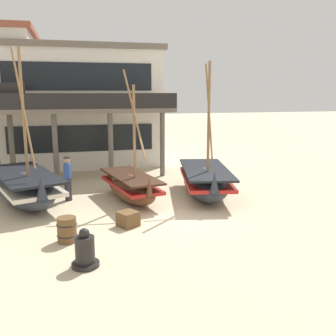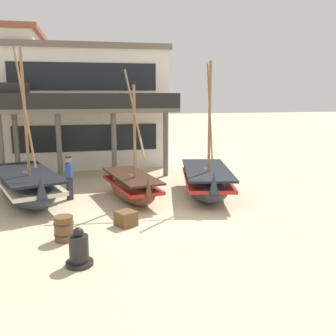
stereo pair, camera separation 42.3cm
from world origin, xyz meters
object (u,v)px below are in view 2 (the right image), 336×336
at_px(fishing_boat_centre_large, 27,186).
at_px(wooden_barrel, 64,228).
at_px(cargo_crate, 126,218).
at_px(fisherman_by_hull, 69,178).
at_px(capstan_winch, 79,250).
at_px(harbor_building_main, 85,106).
at_px(fishing_boat_far_right, 132,186).
at_px(fishing_boat_near_left, 207,181).

distance_m(fishing_boat_centre_large, wooden_barrel, 4.32).
height_order(fishing_boat_centre_large, cargo_crate, fishing_boat_centre_large).
xyz_separation_m(fishing_boat_centre_large, fisherman_by_hull, (1.51, 0.17, 0.18)).
relative_size(capstan_winch, harbor_building_main, 0.10).
relative_size(fishing_boat_centre_large, capstan_winch, 5.94).
height_order(capstan_winch, cargo_crate, capstan_winch).
bearing_deg(harbor_building_main, fishing_boat_far_right, -80.23).
xyz_separation_m(fishing_boat_centre_large, cargo_crate, (3.29, -3.21, -0.43)).
xyz_separation_m(fishing_boat_far_right, fisherman_by_hull, (-2.30, 0.65, 0.27)).
xyz_separation_m(fishing_boat_centre_large, capstan_winch, (1.92, -5.70, -0.29)).
bearing_deg(fishing_boat_far_right, wooden_barrel, -123.11).
relative_size(fisherman_by_hull, cargo_crate, 3.07).
distance_m(fisherman_by_hull, wooden_barrel, 4.24).
height_order(fisherman_by_hull, wooden_barrel, fisherman_by_hull).
bearing_deg(harbor_building_main, fisherman_by_hull, -94.90).
distance_m(fishing_boat_near_left, capstan_winch, 7.12).
relative_size(wooden_barrel, harbor_building_main, 0.08).
relative_size(fishing_boat_near_left, fishing_boat_far_right, 1.06).
bearing_deg(fishing_boat_near_left, cargo_crate, -142.12).
bearing_deg(fisherman_by_hull, fishing_boat_centre_large, -173.45).
xyz_separation_m(fishing_boat_near_left, wooden_barrel, (-5.28, -3.54, -0.27)).
xyz_separation_m(cargo_crate, harbor_building_main, (-1.05, 11.85, 3.04)).
bearing_deg(fisherman_by_hull, cargo_crate, -62.23).
distance_m(fishing_boat_near_left, fishing_boat_centre_large, 6.79).
relative_size(capstan_winch, cargo_crate, 1.72).
height_order(fisherman_by_hull, harbor_building_main, harbor_building_main).
height_order(fishing_boat_near_left, fisherman_by_hull, fishing_boat_near_left).
distance_m(fishing_boat_far_right, harbor_building_main, 9.64).
bearing_deg(fishing_boat_near_left, wooden_barrel, -146.17).
distance_m(capstan_winch, wooden_barrel, 1.72).
height_order(fishing_boat_far_right, cargo_crate, fishing_boat_far_right).
bearing_deg(capstan_winch, cargo_crate, 61.12).
distance_m(wooden_barrel, cargo_crate, 1.99).
distance_m(fishing_boat_near_left, fisherman_by_hull, 5.31).
height_order(fishing_boat_near_left, fishing_boat_centre_large, fishing_boat_centre_large).
bearing_deg(fishing_boat_far_right, fisherman_by_hull, 164.09).
xyz_separation_m(fisherman_by_hull, capstan_winch, (0.40, -5.88, -0.46)).
relative_size(fisherman_by_hull, harbor_building_main, 0.19).
bearing_deg(fishing_boat_far_right, cargo_crate, -100.75).
distance_m(fishing_boat_near_left, cargo_crate, 4.42).
bearing_deg(wooden_barrel, fishing_boat_far_right, 56.89).
bearing_deg(fishing_boat_near_left, harbor_building_main, 116.38).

